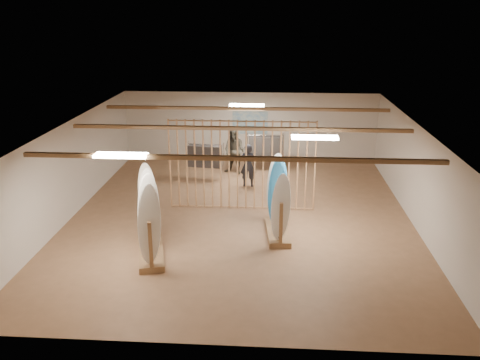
# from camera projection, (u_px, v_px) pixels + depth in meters

# --- Properties ---
(floor) EXTENTS (12.00, 12.00, 0.00)m
(floor) POSITION_uv_depth(u_px,v_px,m) (240.00, 218.00, 15.02)
(floor) COLOR #966A48
(floor) RESTS_ON ground
(ceiling) EXTENTS (12.00, 12.00, 0.00)m
(ceiling) POSITION_uv_depth(u_px,v_px,m) (240.00, 126.00, 14.13)
(ceiling) COLOR gray
(ceiling) RESTS_ON ground
(wall_back) EXTENTS (12.00, 0.00, 12.00)m
(wall_back) POSITION_uv_depth(u_px,v_px,m) (250.00, 128.00, 20.25)
(wall_back) COLOR beige
(wall_back) RESTS_ON ground
(wall_front) EXTENTS (12.00, 0.00, 12.00)m
(wall_front) POSITION_uv_depth(u_px,v_px,m) (217.00, 278.00, 8.90)
(wall_front) COLOR beige
(wall_front) RESTS_ON ground
(wall_left) EXTENTS (0.00, 12.00, 12.00)m
(wall_left) POSITION_uv_depth(u_px,v_px,m) (70.00, 170.00, 14.89)
(wall_left) COLOR beige
(wall_left) RESTS_ON ground
(wall_right) EXTENTS (0.00, 12.00, 12.00)m
(wall_right) POSITION_uv_depth(u_px,v_px,m) (417.00, 177.00, 14.26)
(wall_right) COLOR beige
(wall_right) RESTS_ON ground
(ceiling_slats) EXTENTS (9.50, 6.12, 0.10)m
(ceiling_slats) POSITION_uv_depth(u_px,v_px,m) (240.00, 128.00, 14.15)
(ceiling_slats) COLOR olive
(ceiling_slats) RESTS_ON ground
(light_panels) EXTENTS (1.20, 0.35, 0.06)m
(light_panels) POSITION_uv_depth(u_px,v_px,m) (240.00, 128.00, 14.15)
(light_panels) COLOR white
(light_panels) RESTS_ON ground
(bamboo_partition) EXTENTS (4.45, 0.05, 2.78)m
(bamboo_partition) POSITION_uv_depth(u_px,v_px,m) (242.00, 165.00, 15.33)
(bamboo_partition) COLOR tan
(bamboo_partition) RESTS_ON ground
(poster) EXTENTS (1.40, 0.03, 0.90)m
(poster) POSITION_uv_depth(u_px,v_px,m) (250.00, 123.00, 20.17)
(poster) COLOR teal
(poster) RESTS_ON ground
(rack_left) EXTENTS (1.15, 2.35, 2.17)m
(rack_left) POSITION_uv_depth(u_px,v_px,m) (150.00, 226.00, 12.68)
(rack_left) COLOR olive
(rack_left) RESTS_ON floor
(rack_right) EXTENTS (0.73, 1.84, 2.09)m
(rack_right) POSITION_uv_depth(u_px,v_px,m) (278.00, 211.00, 13.72)
(rack_right) COLOR olive
(rack_right) RESTS_ON floor
(clothing_rack_a) EXTENTS (1.28, 0.46, 1.38)m
(clothing_rack_a) POSITION_uv_depth(u_px,v_px,m) (205.00, 156.00, 18.13)
(clothing_rack_a) COLOR silver
(clothing_rack_a) RESTS_ON floor
(clothing_rack_b) EXTENTS (1.35, 0.41, 1.44)m
(clothing_rack_b) POSITION_uv_depth(u_px,v_px,m) (265.00, 147.00, 19.16)
(clothing_rack_b) COLOR silver
(clothing_rack_b) RESTS_ON floor
(shopper_a) EXTENTS (0.63, 0.44, 1.71)m
(shopper_a) POSITION_uv_depth(u_px,v_px,m) (248.00, 163.00, 17.51)
(shopper_a) COLOR black
(shopper_a) RESTS_ON floor
(shopper_b) EXTENTS (1.18, 1.07, 1.99)m
(shopper_b) POSITION_uv_depth(u_px,v_px,m) (234.00, 148.00, 18.83)
(shopper_b) COLOR #353229
(shopper_b) RESTS_ON floor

